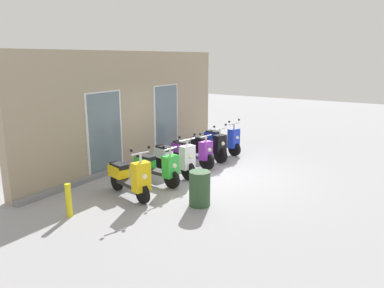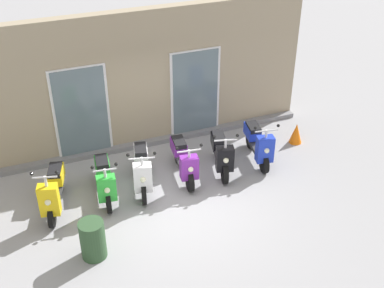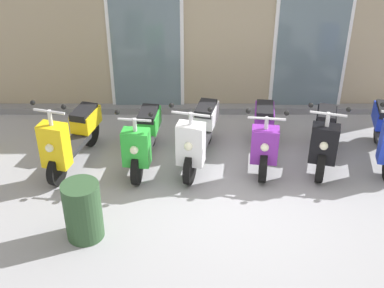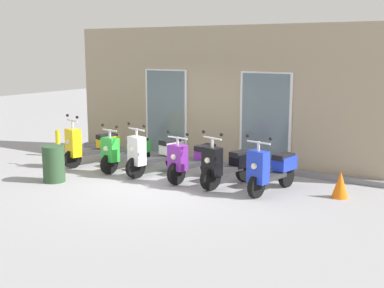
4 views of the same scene
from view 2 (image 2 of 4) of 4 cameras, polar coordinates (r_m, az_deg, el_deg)
The scene contains 10 objects.
ground_plane at distance 10.67m, azimuth -1.70°, elevation -6.61°, with size 40.00×40.00×0.00m, color #939399.
storefront_facade at distance 11.99m, azimuth -6.21°, elevation 6.97°, with size 8.47×0.50×3.36m.
scooter_yellow at distance 10.57m, azimuth -15.49°, elevation -5.08°, with size 0.73×1.53×1.28m.
scooter_green at distance 10.71m, azimuth -9.90°, elevation -3.94°, with size 0.56×1.52×1.14m.
scooter_white at distance 10.85m, azimuth -5.70°, elevation -2.82°, with size 0.75×1.61×1.23m.
scooter_purple at distance 11.17m, azimuth -0.97°, elevation -1.74°, with size 0.59×1.60×1.13m.
scooter_black at distance 11.42m, azimuth 3.34°, elevation -0.98°, with size 0.72×1.51×1.20m.
scooter_blue at distance 11.81m, azimuth 7.53°, elevation 0.11°, with size 0.65×1.50×1.20m.
traffic_cone at distance 12.77m, azimuth 11.74°, elevation 1.20°, with size 0.32×0.32×0.52m, color orange.
trash_bin at distance 9.40m, azimuth -11.21°, elevation -10.60°, with size 0.46×0.46×0.78m, color #2D4C2D.
Camera 2 is at (-2.77, -7.87, 6.65)m, focal length 46.92 mm.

